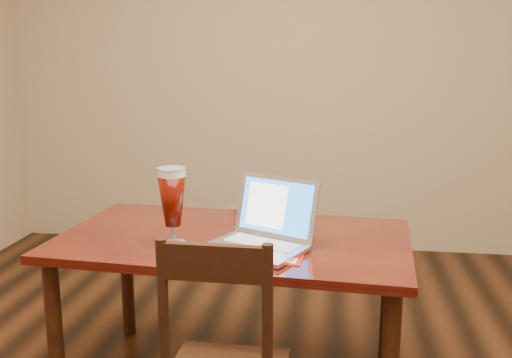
# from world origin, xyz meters

# --- Properties ---
(dining_table) EXTENTS (1.49, 0.91, 0.99)m
(dining_table) POSITION_xyz_m (-0.22, 0.56, 0.61)
(dining_table) COLOR #54150B
(dining_table) RESTS_ON ground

